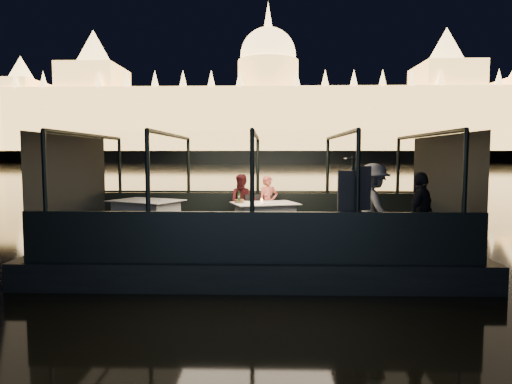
{
  "coord_description": "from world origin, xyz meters",
  "views": [
    {
      "loc": [
        0.28,
        -9.78,
        2.36
      ],
      "look_at": [
        0.0,
        0.4,
        1.55
      ],
      "focal_mm": 32.0,
      "sensor_mm": 36.0,
      "label": 1
    }
  ],
  "objects_px": {
    "coat_stand": "(352,210)",
    "person_woman_coral": "(268,200)",
    "chair_port_right": "(265,213)",
    "person_man_maroon": "(243,200)",
    "dining_table_central": "(265,219)",
    "wine_bottle": "(239,197)",
    "dining_table_aft": "(146,218)",
    "passenger_dark": "(421,212)",
    "chair_port_left": "(253,213)",
    "passenger_stripe": "(373,208)"
  },
  "relations": [
    {
      "from": "wine_bottle",
      "to": "person_man_maroon",
      "type": "bearing_deg",
      "value": 87.05
    },
    {
      "from": "person_man_maroon",
      "to": "coat_stand",
      "type": "bearing_deg",
      "value": -53.48
    },
    {
      "from": "coat_stand",
      "to": "chair_port_right",
      "type": "bearing_deg",
      "value": 116.33
    },
    {
      "from": "person_man_maroon",
      "to": "passenger_dark",
      "type": "xyz_separation_m",
      "value": [
        3.4,
        -3.01,
        0.1
      ]
    },
    {
      "from": "passenger_stripe",
      "to": "wine_bottle",
      "type": "xyz_separation_m",
      "value": [
        -2.7,
        1.68,
        0.06
      ]
    },
    {
      "from": "person_man_maroon",
      "to": "passenger_dark",
      "type": "distance_m",
      "value": 4.54
    },
    {
      "from": "person_man_maroon",
      "to": "wine_bottle",
      "type": "xyz_separation_m",
      "value": [
        -0.04,
        -0.81,
        0.17
      ]
    },
    {
      "from": "dining_table_aft",
      "to": "chair_port_right",
      "type": "bearing_deg",
      "value": 11.67
    },
    {
      "from": "dining_table_central",
      "to": "chair_port_right",
      "type": "xyz_separation_m",
      "value": [
        0.0,
        0.61,
        0.06
      ]
    },
    {
      "from": "passenger_stripe",
      "to": "dining_table_aft",
      "type": "bearing_deg",
      "value": 51.71
    },
    {
      "from": "wine_bottle",
      "to": "passenger_stripe",
      "type": "bearing_deg",
      "value": -31.81
    },
    {
      "from": "dining_table_aft",
      "to": "passenger_dark",
      "type": "bearing_deg",
      "value": -22.31
    },
    {
      "from": "dining_table_central",
      "to": "dining_table_aft",
      "type": "distance_m",
      "value": 2.8
    },
    {
      "from": "person_woman_coral",
      "to": "person_man_maroon",
      "type": "relative_size",
      "value": 0.97
    },
    {
      "from": "chair_port_left",
      "to": "person_woman_coral",
      "type": "height_order",
      "value": "person_woman_coral"
    },
    {
      "from": "chair_port_left",
      "to": "person_woman_coral",
      "type": "relative_size",
      "value": 0.65
    },
    {
      "from": "dining_table_central",
      "to": "person_man_maroon",
      "type": "distance_m",
      "value": 0.99
    },
    {
      "from": "person_man_maroon",
      "to": "passenger_dark",
      "type": "height_order",
      "value": "passenger_dark"
    },
    {
      "from": "dining_table_central",
      "to": "passenger_stripe",
      "type": "xyz_separation_m",
      "value": [
        2.1,
        -1.76,
        0.47
      ]
    },
    {
      "from": "passenger_dark",
      "to": "chair_port_left",
      "type": "bearing_deg",
      "value": -92.74
    },
    {
      "from": "person_woman_coral",
      "to": "wine_bottle",
      "type": "xyz_separation_m",
      "value": [
        -0.68,
        -0.89,
        0.17
      ]
    },
    {
      "from": "person_man_maroon",
      "to": "wine_bottle",
      "type": "height_order",
      "value": "person_man_maroon"
    },
    {
      "from": "chair_port_left",
      "to": "passenger_dark",
      "type": "distance_m",
      "value": 4.26
    },
    {
      "from": "chair_port_right",
      "to": "person_woman_coral",
      "type": "relative_size",
      "value": 0.63
    },
    {
      "from": "passenger_dark",
      "to": "wine_bottle",
      "type": "relative_size",
      "value": 5.47
    },
    {
      "from": "passenger_stripe",
      "to": "passenger_dark",
      "type": "height_order",
      "value": "passenger_stripe"
    },
    {
      "from": "chair_port_right",
      "to": "person_woman_coral",
      "type": "bearing_deg",
      "value": 80.65
    },
    {
      "from": "dining_table_central",
      "to": "person_woman_coral",
      "type": "bearing_deg",
      "value": 84.49
    },
    {
      "from": "dining_table_aft",
      "to": "person_man_maroon",
      "type": "bearing_deg",
      "value": 17.17
    },
    {
      "from": "coat_stand",
      "to": "person_woman_coral",
      "type": "relative_size",
      "value": 1.37
    },
    {
      "from": "coat_stand",
      "to": "dining_table_central",
      "type": "bearing_deg",
      "value": 121.63
    },
    {
      "from": "person_woman_coral",
      "to": "dining_table_central",
      "type": "bearing_deg",
      "value": -113.91
    },
    {
      "from": "dining_table_aft",
      "to": "chair_port_right",
      "type": "relative_size",
      "value": 1.8
    },
    {
      "from": "dining_table_central",
      "to": "person_man_maroon",
      "type": "height_order",
      "value": "person_man_maroon"
    },
    {
      "from": "chair_port_right",
      "to": "passenger_dark",
      "type": "relative_size",
      "value": 0.55
    },
    {
      "from": "person_man_maroon",
      "to": "passenger_stripe",
      "type": "bearing_deg",
      "value": -39.53
    },
    {
      "from": "person_woman_coral",
      "to": "wine_bottle",
      "type": "relative_size",
      "value": 4.73
    },
    {
      "from": "dining_table_aft",
      "to": "person_man_maroon",
      "type": "relative_size",
      "value": 1.11
    },
    {
      "from": "chair_port_right",
      "to": "wine_bottle",
      "type": "bearing_deg",
      "value": -119.24
    },
    {
      "from": "dining_table_central",
      "to": "person_man_maroon",
      "type": "bearing_deg",
      "value": 127.46
    },
    {
      "from": "person_woman_coral",
      "to": "chair_port_right",
      "type": "bearing_deg",
      "value": -129.4
    },
    {
      "from": "coat_stand",
      "to": "wine_bottle",
      "type": "bearing_deg",
      "value": 131.37
    },
    {
      "from": "person_woman_coral",
      "to": "passenger_dark",
      "type": "distance_m",
      "value": 4.15
    },
    {
      "from": "chair_port_right",
      "to": "person_man_maroon",
      "type": "height_order",
      "value": "person_man_maroon"
    },
    {
      "from": "person_woman_coral",
      "to": "wine_bottle",
      "type": "distance_m",
      "value": 1.13
    },
    {
      "from": "chair_port_right",
      "to": "wine_bottle",
      "type": "height_order",
      "value": "wine_bottle"
    },
    {
      "from": "dining_table_central",
      "to": "person_man_maroon",
      "type": "relative_size",
      "value": 1.03
    },
    {
      "from": "chair_port_left",
      "to": "chair_port_right",
      "type": "xyz_separation_m",
      "value": [
        0.31,
        0.06,
        0.0
      ]
    },
    {
      "from": "chair_port_left",
      "to": "passenger_dark",
      "type": "xyz_separation_m",
      "value": [
        3.15,
        -2.83,
        0.4
      ]
    },
    {
      "from": "dining_table_aft",
      "to": "passenger_dark",
      "type": "distance_m",
      "value": 6.12
    }
  ]
}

